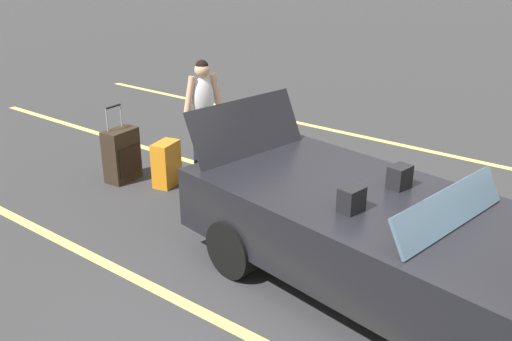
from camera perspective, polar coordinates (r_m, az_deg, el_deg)
name	(u,v)px	position (r m, az deg, el deg)	size (l,w,h in m)	color
ground_plane	(386,295)	(5.61, 13.03, -12.18)	(80.00, 80.00, 0.00)	#333335
lot_line_mid	(441,238)	(6.77, 18.26, -6.49)	(18.00, 0.12, 0.01)	#EAE066
lot_line_far	(508,168)	(9.17, 24.21, 0.20)	(18.00, 0.12, 0.01)	#EAE066
convertible_car	(410,248)	(5.22, 15.38, -7.58)	(4.38, 2.37, 1.52)	black
suitcase_large_black	(122,155)	(8.06, -13.45, 1.54)	(0.34, 0.51, 1.07)	#2D2319
suitcase_medium_bright	(166,164)	(7.78, -9.08, 0.66)	(0.33, 0.45, 0.62)	orange
suitcase_small_carryon	(221,170)	(7.64, -3.56, 0.05)	(0.35, 0.22, 0.79)	black
traveler_person	(204,111)	(7.94, -5.35, 6.02)	(0.32, 0.59, 1.65)	#1E2338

